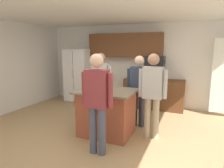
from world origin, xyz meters
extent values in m
plane|color=tan|center=(0.00, 0.00, 0.00)|extent=(7.04, 7.04, 0.00)
plane|color=white|center=(0.00, 0.00, 2.60)|extent=(7.04, 7.04, 0.00)
cube|color=white|center=(0.00, 2.80, 1.30)|extent=(6.40, 0.10, 2.60)
cube|color=brown|center=(-0.40, 2.60, 1.92)|extent=(2.40, 0.35, 0.75)
sphere|color=#4C3823|center=(0.20, 2.41, 1.93)|extent=(0.04, 0.04, 0.04)
cube|color=brown|center=(0.60, 2.48, 0.45)|extent=(1.80, 0.60, 0.90)
sphere|color=#4C3823|center=(1.05, 2.17, 0.45)|extent=(0.04, 0.04, 0.04)
cube|color=white|center=(-2.00, 2.40, 0.91)|extent=(0.86, 0.70, 1.81)
cube|color=white|center=(-2.21, 2.03, 0.91)|extent=(0.41, 0.04, 1.73)
cube|color=white|center=(-1.79, 2.03, 0.91)|extent=(0.41, 0.04, 1.73)
cylinder|color=#B2B2B7|center=(-2.00, 2.00, 1.00)|extent=(0.02, 0.02, 0.35)
cube|color=black|center=(0.60, 2.50, 1.45)|extent=(0.56, 0.40, 0.32)
cube|color=#9E4C33|center=(0.04, 0.17, 0.46)|extent=(1.05, 0.81, 0.93)
cube|color=#756651|center=(0.04, 0.17, 0.95)|extent=(1.19, 0.95, 0.04)
cylinder|color=#383842|center=(0.45, 0.86, 0.41)|extent=(0.13, 0.13, 0.81)
cylinder|color=#383842|center=(0.62, 0.86, 0.41)|extent=(0.13, 0.13, 0.81)
cube|color=#2D384C|center=(0.54, 0.86, 1.11)|extent=(0.38, 0.22, 0.61)
sphere|color=beige|center=(0.54, 0.86, 1.56)|extent=(0.22, 0.22, 0.22)
cylinder|color=#2D384C|center=(0.30, 0.86, 1.09)|extent=(0.09, 0.09, 0.55)
cylinder|color=#2D384C|center=(0.78, 0.86, 1.09)|extent=(0.09, 0.09, 0.55)
cylinder|color=#232D4C|center=(-0.52, 0.88, 0.42)|extent=(0.13, 0.13, 0.83)
cylinder|color=#232D4C|center=(-0.35, 0.88, 0.42)|extent=(0.13, 0.13, 0.83)
cube|color=#B7B7B2|center=(-0.44, 0.88, 1.15)|extent=(0.38, 0.22, 0.63)
sphere|color=#8C664C|center=(-0.44, 0.88, 1.60)|extent=(0.23, 0.23, 0.23)
cylinder|color=#B7B7B2|center=(-0.68, 0.88, 1.13)|extent=(0.09, 0.09, 0.56)
cylinder|color=#B7B7B2|center=(-0.20, 0.88, 1.13)|extent=(0.09, 0.09, 0.56)
cylinder|color=#4C5166|center=(0.14, -0.64, 0.42)|extent=(0.13, 0.13, 0.85)
cylinder|color=#4C5166|center=(0.31, -0.64, 0.42)|extent=(0.13, 0.13, 0.85)
cube|color=maroon|center=(0.22, -0.64, 1.17)|extent=(0.38, 0.22, 0.64)
sphere|color=beige|center=(0.22, -0.64, 1.63)|extent=(0.23, 0.23, 0.23)
cylinder|color=maroon|center=(-0.02, -0.64, 1.15)|extent=(0.09, 0.09, 0.57)
cylinder|color=maroon|center=(0.46, -0.64, 1.15)|extent=(0.09, 0.09, 0.57)
cylinder|color=tan|center=(0.87, 0.36, 0.42)|extent=(0.13, 0.13, 0.84)
cylinder|color=tan|center=(1.04, 0.36, 0.42)|extent=(0.13, 0.13, 0.84)
cube|color=#B7B7B2|center=(0.96, 0.36, 1.16)|extent=(0.38, 0.22, 0.63)
sphere|color=tan|center=(0.96, 0.36, 1.62)|extent=(0.23, 0.23, 0.23)
cylinder|color=#B7B7B2|center=(0.72, 0.36, 1.14)|extent=(0.09, 0.09, 0.57)
cylinder|color=#B7B7B2|center=(1.20, 0.36, 1.14)|extent=(0.09, 0.09, 0.57)
cylinder|color=black|center=(0.20, -0.09, 1.03)|extent=(0.06, 0.06, 0.12)
cylinder|color=#4C6B99|center=(-0.18, -0.10, 1.02)|extent=(0.08, 0.08, 0.10)
torus|color=#4C6B99|center=(-0.13, -0.10, 1.02)|extent=(0.06, 0.01, 0.06)
cylinder|color=#321E0A|center=(0.07, 0.14, 1.03)|extent=(0.07, 0.07, 0.12)
camera|label=1|loc=(1.69, -3.54, 1.83)|focal=31.85mm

